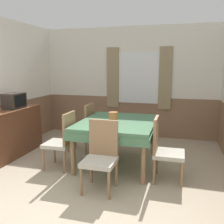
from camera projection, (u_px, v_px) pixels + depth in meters
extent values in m
plane|color=tan|center=(57.00, 224.00, 2.70)|extent=(16.00, 16.00, 0.00)
cube|color=white|center=(129.00, 62.00, 5.91)|extent=(4.56, 0.05, 1.65)
cube|color=#89664C|center=(128.00, 116.00, 6.15)|extent=(4.56, 0.05, 0.95)
cube|color=white|center=(138.00, 78.00, 5.88)|extent=(1.07, 0.01, 1.19)
cube|color=#998460|center=(113.00, 78.00, 6.03)|extent=(0.29, 0.03, 1.43)
cube|color=#998460|center=(165.00, 78.00, 5.70)|extent=(0.29, 0.03, 1.43)
cube|color=#89664C|center=(4.00, 128.00, 4.92)|extent=(0.05, 4.11, 0.95)
cube|color=#4C7A56|center=(118.00, 123.00, 4.28)|extent=(1.26, 1.51, 0.06)
cube|color=#4C7A56|center=(118.00, 128.00, 4.30)|extent=(1.29, 1.54, 0.12)
cylinder|color=#93704C|center=(73.00, 154.00, 3.85)|extent=(0.07, 0.07, 0.70)
cylinder|color=#93704C|center=(143.00, 161.00, 3.56)|extent=(0.07, 0.07, 0.70)
cylinder|color=#93704C|center=(100.00, 132.00, 5.14)|extent=(0.07, 0.07, 0.70)
cylinder|color=#93704C|center=(154.00, 136.00, 4.85)|extent=(0.07, 0.07, 0.70)
cylinder|color=#93704C|center=(68.00, 143.00, 4.92)|extent=(0.04, 0.04, 0.38)
cylinder|color=#93704C|center=(76.00, 138.00, 5.28)|extent=(0.04, 0.04, 0.38)
cylinder|color=#93704C|center=(86.00, 145.00, 4.82)|extent=(0.04, 0.04, 0.38)
cylinder|color=#93704C|center=(93.00, 139.00, 5.18)|extent=(0.04, 0.04, 0.38)
cube|color=#B7B2A3|center=(80.00, 130.00, 5.01)|extent=(0.44, 0.44, 0.06)
cube|color=#93704C|center=(89.00, 117.00, 4.90)|extent=(0.04, 0.42, 0.51)
cylinder|color=#93704C|center=(109.00, 185.00, 3.18)|extent=(0.04, 0.04, 0.38)
cylinder|color=#93704C|center=(81.00, 182.00, 3.28)|extent=(0.04, 0.04, 0.38)
cylinder|color=#93704C|center=(116.00, 173.00, 3.54)|extent=(0.04, 0.04, 0.38)
cylinder|color=#93704C|center=(91.00, 170.00, 3.64)|extent=(0.04, 0.04, 0.38)
cube|color=#B7B2A3|center=(99.00, 162.00, 3.37)|extent=(0.44, 0.44, 0.06)
cube|color=#93704C|center=(104.00, 138.00, 3.51)|extent=(0.42, 0.04, 0.51)
cylinder|color=#93704C|center=(182.00, 165.00, 3.84)|extent=(0.04, 0.04, 0.38)
cylinder|color=#93704C|center=(182.00, 175.00, 3.48)|extent=(0.04, 0.04, 0.38)
cylinder|color=#93704C|center=(157.00, 162.00, 3.94)|extent=(0.04, 0.04, 0.38)
cylinder|color=#93704C|center=(154.00, 172.00, 3.58)|extent=(0.04, 0.04, 0.38)
cube|color=#B7B2A3|center=(169.00, 154.00, 3.67)|extent=(0.44, 0.44, 0.06)
cube|color=#93704C|center=(156.00, 134.00, 3.67)|extent=(0.04, 0.42, 0.51)
cylinder|color=#93704C|center=(43.00, 160.00, 4.05)|extent=(0.04, 0.04, 0.38)
cylinder|color=#93704C|center=(55.00, 152.00, 4.41)|extent=(0.04, 0.04, 0.38)
cylinder|color=#93704C|center=(65.00, 162.00, 3.95)|extent=(0.04, 0.04, 0.38)
cylinder|color=#93704C|center=(74.00, 154.00, 4.31)|extent=(0.04, 0.04, 0.38)
cube|color=#B7B2A3|center=(59.00, 144.00, 4.14)|extent=(0.44, 0.44, 0.06)
cube|color=#93704C|center=(69.00, 128.00, 4.03)|extent=(0.04, 0.42, 0.51)
cube|color=brown|center=(12.00, 132.00, 4.75)|extent=(0.44, 1.34, 0.90)
cube|color=brown|center=(10.00, 109.00, 4.67)|extent=(0.46, 1.36, 0.02)
cube|color=#2D2823|center=(14.00, 101.00, 4.72)|extent=(0.28, 0.41, 0.29)
cube|color=black|center=(21.00, 101.00, 4.68)|extent=(0.01, 0.34, 0.22)
cylinder|color=#B26B38|center=(113.00, 117.00, 4.22)|extent=(0.16, 0.16, 0.16)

